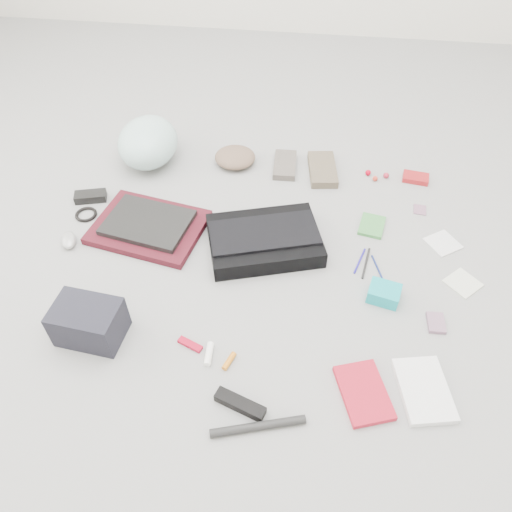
# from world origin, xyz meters

# --- Properties ---
(ground_plane) EXTENTS (4.00, 4.00, 0.00)m
(ground_plane) POSITION_xyz_m (0.00, 0.00, 0.00)
(ground_plane) COLOR gray
(messenger_bag) EXTENTS (0.47, 0.39, 0.07)m
(messenger_bag) POSITION_xyz_m (0.02, 0.10, 0.03)
(messenger_bag) COLOR black
(messenger_bag) RESTS_ON ground_plane
(bag_flap) EXTENTS (0.43, 0.29, 0.01)m
(bag_flap) POSITION_xyz_m (0.02, 0.10, 0.07)
(bag_flap) COLOR black
(bag_flap) RESTS_ON messenger_bag
(laptop_sleeve) EXTENTS (0.46, 0.38, 0.03)m
(laptop_sleeve) POSITION_xyz_m (-0.44, 0.13, 0.01)
(laptop_sleeve) COLOR #4A111B
(laptop_sleeve) RESTS_ON ground_plane
(laptop) EXTENTS (0.35, 0.28, 0.02)m
(laptop) POSITION_xyz_m (-0.44, 0.13, 0.04)
(laptop) COLOR black
(laptop) RESTS_ON laptop_sleeve
(bike_helmet) EXTENTS (0.27, 0.33, 0.19)m
(bike_helmet) POSITION_xyz_m (-0.55, 0.57, 0.10)
(bike_helmet) COLOR silver
(bike_helmet) RESTS_ON ground_plane
(beanie) EXTENTS (0.18, 0.17, 0.06)m
(beanie) POSITION_xyz_m (-0.17, 0.60, 0.03)
(beanie) COLOR brown
(beanie) RESTS_ON ground_plane
(mitten_left) EXTENTS (0.10, 0.19, 0.03)m
(mitten_left) POSITION_xyz_m (0.05, 0.59, 0.01)
(mitten_left) COLOR #60574F
(mitten_left) RESTS_ON ground_plane
(mitten_right) EXTENTS (0.14, 0.24, 0.03)m
(mitten_right) POSITION_xyz_m (0.22, 0.58, 0.02)
(mitten_right) COLOR brown
(mitten_right) RESTS_ON ground_plane
(power_brick) EXTENTS (0.14, 0.09, 0.03)m
(power_brick) POSITION_xyz_m (-0.72, 0.27, 0.02)
(power_brick) COLOR black
(power_brick) RESTS_ON ground_plane
(cable_coil) EXTENTS (0.10, 0.10, 0.01)m
(cable_coil) POSITION_xyz_m (-0.71, 0.18, 0.01)
(cable_coil) COLOR black
(cable_coil) RESTS_ON ground_plane
(mouse) EXTENTS (0.09, 0.11, 0.03)m
(mouse) POSITION_xyz_m (-0.71, 0.02, 0.02)
(mouse) COLOR #A0A0A0
(mouse) RESTS_ON ground_plane
(camera_bag) EXTENTS (0.22, 0.16, 0.13)m
(camera_bag) POSITION_xyz_m (-0.48, -0.36, 0.07)
(camera_bag) COLOR black
(camera_bag) RESTS_ON ground_plane
(multitool) EXTENTS (0.09, 0.05, 0.01)m
(multitool) POSITION_xyz_m (-0.16, -0.37, 0.01)
(multitool) COLOR #A1051E
(multitool) RESTS_ON ground_plane
(toiletry_tube_white) EXTENTS (0.03, 0.08, 0.02)m
(toiletry_tube_white) POSITION_xyz_m (-0.10, -0.39, 0.01)
(toiletry_tube_white) COLOR white
(toiletry_tube_white) RESTS_ON ground_plane
(toiletry_tube_orange) EXTENTS (0.04, 0.07, 0.02)m
(toiletry_tube_orange) POSITION_xyz_m (-0.03, -0.41, 0.01)
(toiletry_tube_orange) COLOR orange
(toiletry_tube_orange) RESTS_ON ground_plane
(u_lock) EXTENTS (0.16, 0.09, 0.03)m
(u_lock) POSITION_xyz_m (0.02, -0.55, 0.02)
(u_lock) COLOR black
(u_lock) RESTS_ON ground_plane
(bike_pump) EXTENTS (0.27, 0.10, 0.03)m
(bike_pump) POSITION_xyz_m (0.08, -0.61, 0.01)
(bike_pump) COLOR black
(bike_pump) RESTS_ON ground_plane
(book_red) EXTENTS (0.18, 0.22, 0.02)m
(book_red) POSITION_xyz_m (0.38, -0.46, 0.01)
(book_red) COLOR red
(book_red) RESTS_ON ground_plane
(book_white) EXTENTS (0.18, 0.23, 0.02)m
(book_white) POSITION_xyz_m (0.55, -0.43, 0.01)
(book_white) COLOR white
(book_white) RESTS_ON ground_plane
(notepad) EXTENTS (0.11, 0.14, 0.01)m
(notepad) POSITION_xyz_m (0.42, 0.26, 0.01)
(notepad) COLOR #3C823D
(notepad) RESTS_ON ground_plane
(pen_blue) EXTENTS (0.05, 0.13, 0.01)m
(pen_blue) POSITION_xyz_m (0.37, 0.07, 0.00)
(pen_blue) COLOR #1F1791
(pen_blue) RESTS_ON ground_plane
(pen_black) EXTENTS (0.04, 0.15, 0.01)m
(pen_black) POSITION_xyz_m (0.40, 0.06, 0.00)
(pen_black) COLOR black
(pen_black) RESTS_ON ground_plane
(pen_navy) EXTENTS (0.04, 0.12, 0.01)m
(pen_navy) POSITION_xyz_m (0.44, 0.04, 0.00)
(pen_navy) COLOR navy
(pen_navy) RESTS_ON ground_plane
(accordion_wallet) EXTENTS (0.12, 0.11, 0.05)m
(accordion_wallet) POSITION_xyz_m (0.45, -0.09, 0.03)
(accordion_wallet) COLOR #13ABB7
(accordion_wallet) RESTS_ON ground_plane
(card_deck) EXTENTS (0.06, 0.08, 0.01)m
(card_deck) POSITION_xyz_m (0.62, -0.18, 0.01)
(card_deck) COLOR gray
(card_deck) RESTS_ON ground_plane
(napkin_top) EXTENTS (0.15, 0.15, 0.01)m
(napkin_top) POSITION_xyz_m (0.69, 0.20, 0.00)
(napkin_top) COLOR silver
(napkin_top) RESTS_ON ground_plane
(napkin_bottom) EXTENTS (0.15, 0.15, 0.01)m
(napkin_bottom) POSITION_xyz_m (0.73, 0.01, 0.00)
(napkin_bottom) COLOR silver
(napkin_bottom) RESTS_ON ground_plane
(lollipop_a) EXTENTS (0.03, 0.03, 0.02)m
(lollipop_a) POSITION_xyz_m (0.42, 0.59, 0.01)
(lollipop_a) COLOR #B30018
(lollipop_a) RESTS_ON ground_plane
(lollipop_b) EXTENTS (0.03, 0.03, 0.02)m
(lollipop_b) POSITION_xyz_m (0.44, 0.55, 0.01)
(lollipop_b) COLOR red
(lollipop_b) RESTS_ON ground_plane
(lollipop_c) EXTENTS (0.03, 0.03, 0.02)m
(lollipop_c) POSITION_xyz_m (0.49, 0.58, 0.01)
(lollipop_c) COLOR #A31E32
(lollipop_c) RESTS_ON ground_plane
(altoids_tin) EXTENTS (0.12, 0.08, 0.02)m
(altoids_tin) POSITION_xyz_m (0.62, 0.58, 0.01)
(altoids_tin) COLOR #A61B1F
(altoids_tin) RESTS_ON ground_plane
(stamp_sheet) EXTENTS (0.06, 0.06, 0.00)m
(stamp_sheet) POSITION_xyz_m (0.62, 0.38, 0.00)
(stamp_sheet) COLOR gray
(stamp_sheet) RESTS_ON ground_plane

